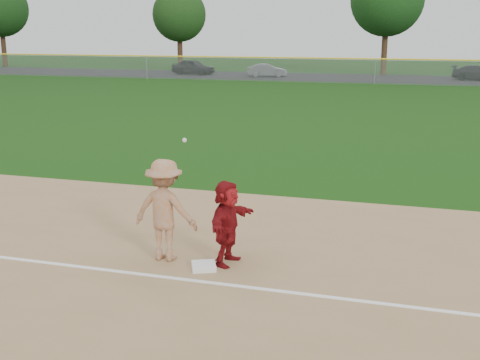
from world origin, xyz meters
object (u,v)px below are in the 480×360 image
(car_mid, at_px, (267,70))
(base_runner, at_px, (227,222))
(car_left, at_px, (193,67))
(first_base, at_px, (204,266))
(car_right, at_px, (479,73))

(car_mid, bearing_deg, base_runner, 173.36)
(base_runner, bearing_deg, car_left, 30.28)
(first_base, distance_m, car_left, 49.28)
(first_base, xyz_separation_m, car_left, (-17.57, 46.04, 0.67))
(base_runner, bearing_deg, car_right, -1.25)
(first_base, relative_size, car_left, 0.10)
(first_base, bearing_deg, car_left, 110.89)
(car_right, bearing_deg, car_mid, 103.94)
(car_left, bearing_deg, first_base, -147.45)
(car_left, height_order, car_right, car_left)
(car_left, relative_size, car_right, 0.97)
(car_left, distance_m, car_mid, 7.63)
(first_base, height_order, car_left, car_left)
(first_base, relative_size, car_right, 0.10)
(base_runner, height_order, car_left, base_runner)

